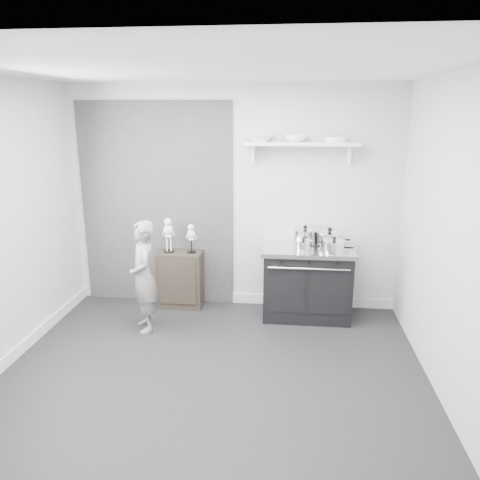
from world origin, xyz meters
The scene contains 15 objects.
ground centered at (0.00, 0.00, 0.00)m, with size 4.00×4.00×0.00m, color black.
room_shell centered at (-0.09, 0.15, 1.64)m, with size 4.02×3.62×2.71m.
wall_shelf centered at (0.80, 1.68, 2.01)m, with size 1.30×0.26×0.24m.
stove centered at (0.92, 1.48, 0.43)m, with size 1.06×0.66×0.85m.
side_cabinet centered at (-0.64, 1.61, 0.35)m, with size 0.54×0.32×0.71m, color black.
child centered at (-0.89, 0.93, 0.62)m, with size 0.46×0.30×1.25m, color slate.
pot_back_left centered at (0.88, 1.62, 0.94)m, with size 0.36×0.28×0.23m.
pot_back_right centered at (1.16, 1.58, 0.94)m, with size 0.39×0.31×0.22m.
pot_front_right centered at (1.19, 1.29, 0.92)m, with size 0.34×0.25×0.19m.
pot_front_center centered at (0.86, 1.35, 0.91)m, with size 0.29×0.20×0.15m.
skeleton_full centered at (-0.77, 1.61, 0.95)m, with size 0.14×0.09×0.49m, color white, non-canonical shape.
skeleton_torso centered at (-0.49, 1.61, 0.91)m, with size 0.11×0.07×0.41m, color white, non-canonical shape.
bowl_large centered at (0.33, 1.67, 2.08)m, with size 0.30×0.30×0.07m, color white.
bowl_small centered at (0.73, 1.67, 2.08)m, with size 0.26×0.26×0.08m, color white.
plate_stack centered at (1.19, 1.67, 2.07)m, with size 0.24×0.24×0.06m, color white.
Camera 1 is at (0.67, -3.77, 2.38)m, focal length 35.00 mm.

